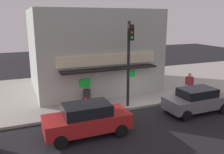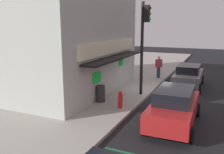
% 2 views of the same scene
% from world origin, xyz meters
% --- Properties ---
extents(ground_plane, '(63.44, 63.44, 0.00)m').
position_xyz_m(ground_plane, '(0.00, 0.00, 0.00)').
color(ground_plane, black).
extents(sidewalk, '(42.29, 10.73, 0.15)m').
position_xyz_m(sidewalk, '(0.00, 5.36, 0.08)').
color(sidewalk, '#A39E93').
rests_on(sidewalk, ground_plane).
extents(corner_building, '(9.41, 8.58, 6.25)m').
position_xyz_m(corner_building, '(-1.97, 6.09, 3.28)').
color(corner_building, '#ADB2A8').
rests_on(corner_building, sidewalk).
extents(traffic_light, '(0.32, 0.58, 5.43)m').
position_xyz_m(traffic_light, '(-1.28, 0.35, 3.62)').
color(traffic_light, black).
rests_on(traffic_light, sidewalk).
extents(fire_hydrant, '(0.47, 0.23, 0.88)m').
position_xyz_m(fire_hydrant, '(-4.10, 0.66, 0.58)').
color(fire_hydrant, red).
rests_on(fire_hydrant, sidewalk).
extents(trash_can, '(0.49, 0.49, 0.91)m').
position_xyz_m(trash_can, '(-3.58, 2.03, 0.61)').
color(trash_can, '#2D2D2D').
rests_on(trash_can, sidewalk).
extents(pedestrian, '(0.49, 0.53, 1.73)m').
position_xyz_m(pedestrian, '(3.78, 0.58, 1.11)').
color(pedestrian, navy).
rests_on(pedestrian, sidewalk).
extents(parked_car_grey, '(4.08, 1.96, 1.56)m').
position_xyz_m(parked_car_grey, '(2.33, -1.87, 0.81)').
color(parked_car_grey, slate).
rests_on(parked_car_grey, ground_plane).
extents(parked_car_red, '(4.29, 1.99, 1.64)m').
position_xyz_m(parked_car_red, '(-4.81, -2.15, 0.84)').
color(parked_car_red, '#AD1E1E').
rests_on(parked_car_red, ground_plane).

